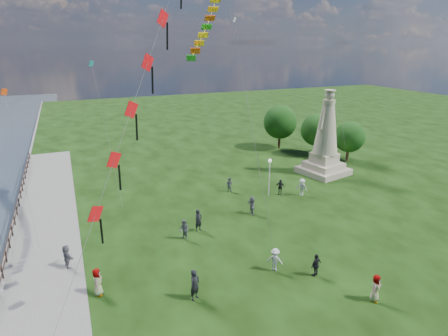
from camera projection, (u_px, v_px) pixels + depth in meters
name	position (u px, v px, depth m)	size (l,w,h in m)	color
waterfront	(24.00, 268.00, 25.14)	(200.00, 200.00, 1.51)	#34424E
statue	(325.00, 143.00, 42.14)	(5.56, 5.56, 9.53)	#B9A68C
lamppost	(270.00, 169.00, 36.00)	(0.35, 0.35, 3.82)	silver
tree_row	(308.00, 128.00, 50.05)	(9.10, 12.91, 6.12)	#382314
person_0	(195.00, 285.00, 21.76)	(0.71, 0.46, 1.94)	black
person_1	(184.00, 230.00, 28.42)	(0.80, 0.50, 1.65)	#595960
person_2	(275.00, 260.00, 24.59)	(1.04, 0.54, 1.61)	silver
person_3	(316.00, 265.00, 24.03)	(0.92, 0.47, 1.56)	black
person_4	(376.00, 288.00, 21.66)	(0.83, 0.51, 1.70)	#595960
person_5	(67.00, 257.00, 24.84)	(1.49, 0.64, 1.61)	#595960
person_6	(198.00, 220.00, 29.77)	(0.67, 0.44, 1.83)	black
person_7	(229.00, 184.00, 37.85)	(0.71, 0.44, 1.47)	#595960
person_8	(302.00, 187.00, 36.73)	(1.13, 0.58, 1.74)	silver
person_9	(280.00, 187.00, 36.98)	(0.93, 0.48, 1.60)	black
person_10	(97.00, 282.00, 22.16)	(0.86, 0.53, 1.76)	#595960
person_11	(252.00, 205.00, 32.72)	(1.54, 0.66, 1.66)	#595960
red_kite_train	(147.00, 70.00, 20.26)	(10.79, 9.35, 20.77)	black
small_kites	(216.00, 35.00, 37.65)	(33.00, 14.45, 27.88)	#15837E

